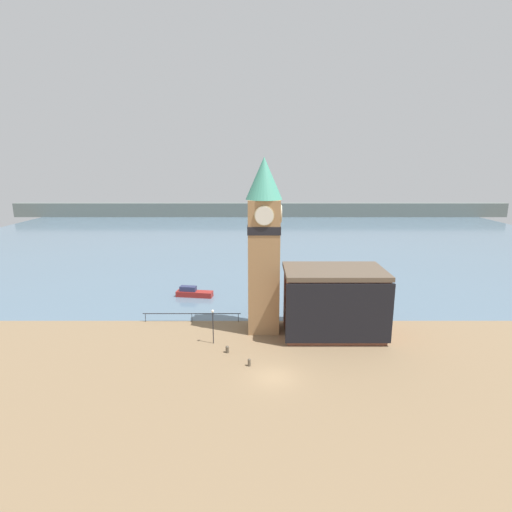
% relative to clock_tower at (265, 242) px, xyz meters
% --- Properties ---
extents(ground_plane, '(160.00, 160.00, 0.00)m').
position_rel_clock_tower_xyz_m(ground_plane, '(0.75, -10.89, -10.49)').
color(ground_plane, '#846B4C').
extents(water, '(160.00, 120.00, 0.00)m').
position_rel_clock_tower_xyz_m(water, '(0.75, 62.54, -10.50)').
color(water, slate).
rests_on(water, ground_plane).
extents(far_shoreline, '(180.00, 3.00, 5.00)m').
position_rel_clock_tower_xyz_m(far_shoreline, '(0.75, 102.54, -7.99)').
color(far_shoreline, slate).
rests_on(far_shoreline, water).
extents(pier_railing, '(12.05, 0.08, 1.09)m').
position_rel_clock_tower_xyz_m(pier_railing, '(-8.78, 2.29, -9.53)').
color(pier_railing, '#232328').
rests_on(pier_railing, ground_plane).
extents(clock_tower, '(4.03, 4.03, 19.76)m').
position_rel_clock_tower_xyz_m(clock_tower, '(0.00, 0.00, 0.00)').
color(clock_tower, '#9E754C').
rests_on(clock_tower, ground_plane).
extents(pier_building, '(11.23, 7.17, 7.63)m').
position_rel_clock_tower_xyz_m(pier_building, '(7.84, -1.23, -6.66)').
color(pier_building, brown).
rests_on(pier_building, ground_plane).
extents(boat_near, '(5.47, 2.21, 1.52)m').
position_rel_clock_tower_xyz_m(boat_near, '(-10.10, 11.92, -9.93)').
color(boat_near, maroon).
rests_on(boat_near, water).
extents(mooring_bollard_near, '(0.30, 0.30, 0.77)m').
position_rel_clock_tower_xyz_m(mooring_bollard_near, '(-1.53, -8.78, -10.08)').
color(mooring_bollard_near, brown).
rests_on(mooring_bollard_near, ground_plane).
extents(mooring_bollard_far, '(0.36, 0.36, 0.76)m').
position_rel_clock_tower_xyz_m(mooring_bollard_far, '(-3.84, -5.99, -10.09)').
color(mooring_bollard_far, brown).
rests_on(mooring_bollard_far, ground_plane).
extents(lamp_post, '(0.32, 0.32, 3.86)m').
position_rel_clock_tower_xyz_m(lamp_post, '(-5.50, -3.81, -7.79)').
color(lamp_post, black).
rests_on(lamp_post, ground_plane).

